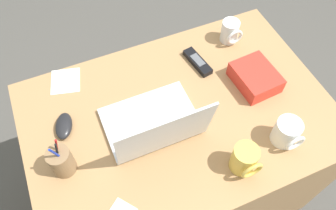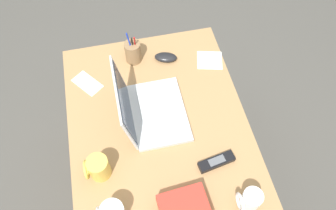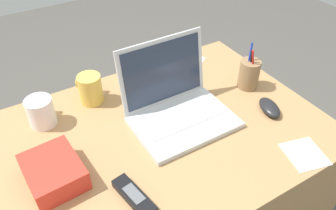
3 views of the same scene
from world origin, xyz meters
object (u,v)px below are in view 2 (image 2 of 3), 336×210
at_px(computer_mouse, 166,57).
at_px(coffee_mug_spare, 98,168).
at_px(snack_bag, 184,210).
at_px(coffee_mug_white, 250,200).
at_px(cordless_phone, 216,162).
at_px(laptop, 148,110).
at_px(pen_holder, 133,52).

relative_size(computer_mouse, coffee_mug_spare, 1.01).
bearing_deg(snack_bag, coffee_mug_spare, 52.61).
distance_m(coffee_mug_white, snack_bag, 0.24).
height_order(coffee_mug_white, cordless_phone, coffee_mug_white).
height_order(coffee_mug_white, coffee_mug_spare, coffee_mug_spare).
distance_m(laptop, cordless_phone, 0.36).
xyz_separation_m(laptop, cordless_phone, (-0.28, -0.23, -0.04)).
distance_m(laptop, snack_bag, 0.44).
distance_m(coffee_mug_spare, pen_holder, 0.59).
bearing_deg(laptop, coffee_mug_white, -147.32).
relative_size(computer_mouse, pen_holder, 0.61).
height_order(laptop, pen_holder, laptop).
bearing_deg(coffee_mug_spare, snack_bag, -127.39).
bearing_deg(cordless_phone, coffee_mug_white, -159.72).
xyz_separation_m(computer_mouse, coffee_mug_white, (-0.76, -0.15, 0.03)).
xyz_separation_m(cordless_phone, snack_bag, (-0.16, 0.17, 0.02)).
bearing_deg(pen_holder, snack_bag, -175.26).
xyz_separation_m(computer_mouse, coffee_mug_spare, (-0.51, 0.38, 0.04)).
bearing_deg(pen_holder, laptop, -178.20).
xyz_separation_m(laptop, computer_mouse, (0.30, -0.14, -0.04)).
relative_size(laptop, pen_holder, 1.84).
bearing_deg(pen_holder, coffee_mug_spare, 157.48).
xyz_separation_m(laptop, pen_holder, (0.33, 0.01, 0.01)).
relative_size(coffee_mug_white, cordless_phone, 0.63).
bearing_deg(computer_mouse, coffee_mug_white, -151.48).
bearing_deg(cordless_phone, computer_mouse, 8.47).
bearing_deg(computer_mouse, cordless_phone, -154.45).
height_order(coffee_mug_spare, pen_holder, pen_holder).
height_order(computer_mouse, snack_bag, snack_bag).
relative_size(coffee_mug_spare, cordless_phone, 0.69).
xyz_separation_m(computer_mouse, snack_bag, (-0.74, 0.09, 0.02)).
distance_m(laptop, coffee_mug_white, 0.55).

